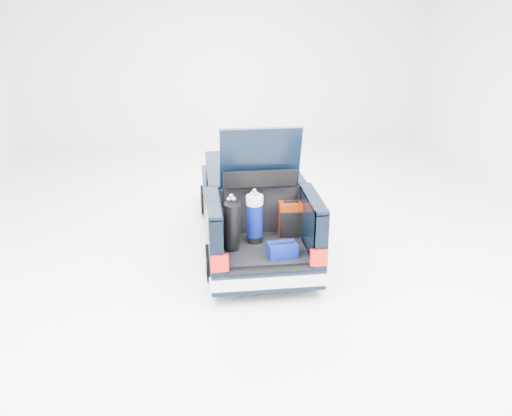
{
  "coord_description": "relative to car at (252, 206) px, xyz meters",
  "views": [
    {
      "loc": [
        -1.07,
        -9.14,
        4.47
      ],
      "look_at": [
        0.0,
        -0.5,
        0.88
      ],
      "focal_mm": 38.0,
      "sensor_mm": 36.0,
      "label": 1
    }
  ],
  "objects": [
    {
      "name": "ground",
      "position": [
        0.0,
        -0.11,
        -0.67
      ],
      "size": [
        14.0,
        14.0,
        0.0
      ],
      "primitive_type": "plane",
      "color": "white",
      "rests_on": "ground"
    },
    {
      "name": "black_golf_bag",
      "position": [
        -0.5,
        -1.63,
        0.34
      ],
      "size": [
        0.31,
        0.4,
        0.93
      ],
      "rotation": [
        0.0,
        0.0,
        0.15
      ],
      "color": "black",
      "rests_on": "car"
    },
    {
      "name": "red_suitcase",
      "position": [
        0.5,
        -1.19,
        0.22
      ],
      "size": [
        0.38,
        0.25,
        0.62
      ],
      "rotation": [
        0.0,
        0.0,
        -0.03
      ],
      "color": "#6C1903",
      "rests_on": "car"
    },
    {
      "name": "car",
      "position": [
        0.0,
        0.0,
        0.0
      ],
      "size": [
        1.87,
        4.65,
        2.47
      ],
      "color": "black",
      "rests_on": "ground"
    },
    {
      "name": "blue_duffel",
      "position": [
        0.24,
        -1.91,
        0.03
      ],
      "size": [
        0.47,
        0.33,
        0.23
      ],
      "rotation": [
        0.0,
        0.0,
        0.11
      ],
      "color": "#040D63",
      "rests_on": "car"
    },
    {
      "name": "blue_golf_bag",
      "position": [
        -0.11,
        -1.35,
        0.34
      ],
      "size": [
        0.3,
        0.3,
        0.9
      ],
      "rotation": [
        0.0,
        0.0,
        -0.13
      ],
      "color": "black",
      "rests_on": "car"
    }
  ]
}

